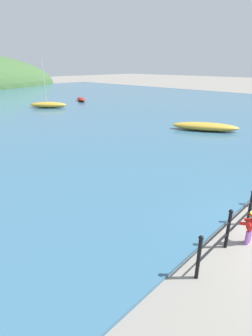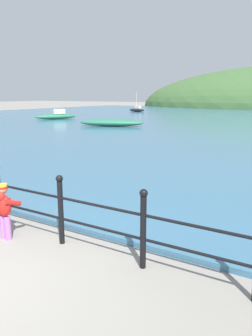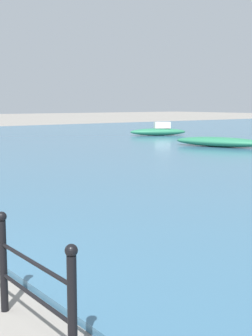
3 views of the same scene
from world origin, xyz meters
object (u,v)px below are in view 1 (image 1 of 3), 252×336
at_px(child_in_coat, 250,225).
at_px(boat_twin_mast, 81,99).
at_px(boat_nearest_quay, 205,127).
at_px(boat_blue_hull, 48,105).

relative_size(child_in_coat, boat_twin_mast, 0.32).
distance_m(child_in_coat, boat_nearest_quay, 13.51).
distance_m(boat_nearest_quay, boat_twin_mast, 20.63).
relative_size(boat_nearest_quay, boat_twin_mast, 1.57).
bearing_deg(boat_twin_mast, child_in_coat, -118.35).
relative_size(child_in_coat, boat_nearest_quay, 0.21).
relative_size(boat_blue_hull, boat_nearest_quay, 1.08).
xyz_separation_m(boat_nearest_quay, boat_twin_mast, (3.69, 20.30, -0.05)).
xyz_separation_m(child_in_coat, boat_blue_hull, (8.90, 25.86, -0.16)).
bearing_deg(boat_blue_hull, boat_nearest_quay, -82.65).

